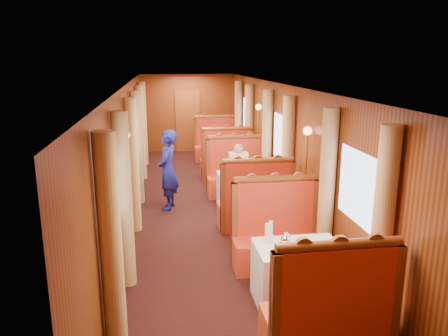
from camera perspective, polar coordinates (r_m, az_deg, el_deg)
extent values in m
cube|color=brown|center=(14.38, -4.74, 6.15)|extent=(0.80, 0.04, 2.00)
cube|color=white|center=(5.65, 9.60, -13.54)|extent=(1.05, 0.72, 0.75)
cube|color=#B51416|center=(4.96, 13.04, -20.01)|extent=(1.30, 0.55, 0.45)
cube|color=#B51416|center=(4.47, 14.52, -14.82)|extent=(1.30, 0.12, 0.80)
cylinder|color=brown|center=(4.28, 14.88, -9.64)|extent=(1.23, 0.10, 0.10)
cube|color=#B51416|center=(6.53, 6.99, -10.94)|extent=(1.30, 0.55, 0.45)
cube|color=#B51416|center=(6.49, 6.66, -5.14)|extent=(1.30, 0.12, 0.80)
cylinder|color=brown|center=(6.36, 6.77, -1.39)|extent=(1.23, 0.10, 0.10)
cube|color=white|center=(8.80, 2.71, -3.12)|extent=(1.05, 0.72, 0.75)
cube|color=#B51416|center=(7.96, 3.99, -6.15)|extent=(1.30, 0.55, 0.45)
cube|color=#B51416|center=(7.57, 4.41, -2.27)|extent=(1.30, 0.12, 0.80)
cylinder|color=brown|center=(7.46, 4.47, 0.98)|extent=(1.23, 0.10, 0.10)
cube|color=#B51416|center=(9.73, 1.64, -2.33)|extent=(1.30, 0.55, 0.45)
cube|color=#B51416|center=(9.78, 1.45, 1.54)|extent=(1.30, 0.12, 0.80)
cylinder|color=brown|center=(9.70, 1.47, 4.07)|extent=(1.23, 0.10, 0.10)
cube|color=white|center=(12.14, -0.41, 1.72)|extent=(1.05, 0.72, 0.75)
cube|color=#B51416|center=(11.26, 0.25, -0.05)|extent=(1.30, 0.55, 0.45)
cube|color=#B51416|center=(10.91, 0.42, 2.86)|extent=(1.30, 0.12, 0.80)
cylinder|color=brown|center=(10.84, 0.43, 5.14)|extent=(1.23, 0.10, 0.10)
cube|color=#B51416|center=(13.09, -0.97, 1.96)|extent=(1.30, 0.55, 0.45)
cube|color=#B51416|center=(13.19, -1.10, 4.81)|extent=(1.30, 0.12, 0.80)
cylinder|color=brown|center=(13.12, -1.11, 6.71)|extent=(1.23, 0.10, 0.10)
cube|color=silver|center=(5.39, 9.18, -10.41)|extent=(0.41, 0.35, 0.01)
cylinder|color=white|center=(5.45, 13.50, -10.35)|extent=(0.24, 0.24, 0.01)
cylinder|color=white|center=(5.49, 5.59, -9.41)|extent=(0.08, 0.08, 0.08)
cylinder|color=white|center=(5.44, 5.63, -8.13)|extent=(0.05, 0.05, 0.18)
cylinder|color=white|center=(5.57, 6.08, -9.06)|extent=(0.08, 0.08, 0.08)
cylinder|color=white|center=(5.52, 6.11, -7.80)|extent=(0.05, 0.05, 0.18)
cylinder|color=silver|center=(8.65, 2.58, -0.35)|extent=(0.06, 0.06, 0.14)
cylinder|color=silver|center=(12.02, -0.45, 3.75)|extent=(0.06, 0.06, 0.14)
cylinder|color=tan|center=(4.39, -14.51, -10.62)|extent=(0.22, 0.22, 2.35)
cylinder|color=tan|center=(5.84, -12.95, -4.25)|extent=(0.22, 0.22, 2.35)
cylinder|color=tan|center=(4.90, 19.91, -8.36)|extent=(0.22, 0.22, 2.35)
cylinder|color=tan|center=(6.23, 13.26, -3.10)|extent=(0.22, 0.22, 2.35)
cylinder|color=tan|center=(7.70, -11.86, 0.26)|extent=(0.22, 0.22, 2.35)
cylinder|color=tan|center=(9.22, -11.30, 2.55)|extent=(0.22, 0.22, 2.35)
cylinder|color=tan|center=(8.00, 8.26, 0.94)|extent=(0.22, 0.22, 2.35)
cylinder|color=tan|center=(9.47, 5.62, 3.07)|extent=(0.22, 0.22, 2.35)
cylinder|color=tan|center=(11.13, -10.82, 4.53)|extent=(0.22, 0.22, 2.35)
cylinder|color=tan|center=(12.67, -10.54, 5.68)|extent=(0.22, 0.22, 2.35)
cylinder|color=tan|center=(11.34, 3.29, 4.93)|extent=(0.22, 0.22, 2.35)
cylinder|color=tan|center=(12.85, 1.91, 6.03)|extent=(0.22, 0.22, 2.35)
cylinder|color=#BF8C3F|center=(6.83, -12.38, -3.71)|extent=(0.04, 0.04, 1.85)
sphere|color=#FFD18C|center=(6.61, -12.82, 4.20)|extent=(0.14, 0.14, 0.14)
cylinder|color=#BF8C3F|center=(7.18, 10.51, -2.75)|extent=(0.04, 0.04, 1.85)
sphere|color=#FFD18C|center=(6.97, 10.86, 4.79)|extent=(0.14, 0.14, 0.14)
cylinder|color=#BF8C3F|center=(10.22, -11.09, 2.25)|extent=(0.04, 0.04, 1.85)
sphere|color=#FFD18C|center=(10.07, -11.34, 7.57)|extent=(0.14, 0.14, 0.14)
cylinder|color=#BF8C3F|center=(10.45, 4.44, 2.73)|extent=(0.04, 0.04, 1.85)
sphere|color=#FFD18C|center=(10.31, 4.54, 7.94)|extent=(0.14, 0.14, 0.14)
imported|color=navy|center=(8.80, -7.36, -0.27)|extent=(0.50, 0.66, 1.62)
cube|color=beige|center=(9.41, 1.87, 0.40)|extent=(0.40, 0.24, 0.55)
sphere|color=tan|center=(9.33, 1.89, 2.55)|extent=(0.20, 0.20, 0.20)
cube|color=beige|center=(9.31, 2.04, -1.22)|extent=(0.36, 0.30, 0.14)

